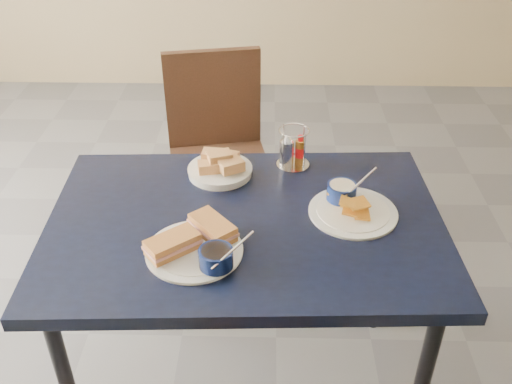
{
  "coord_description": "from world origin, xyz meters",
  "views": [
    {
      "loc": [
        -0.04,
        -1.55,
        1.74
      ],
      "look_at": [
        -0.08,
        -0.18,
        0.82
      ],
      "focal_mm": 40.0,
      "sensor_mm": 36.0,
      "label": 1
    }
  ],
  "objects_px": {
    "plantain_plate": "(349,203)",
    "bread_basket": "(220,167)",
    "condiment_caddy": "(292,150)",
    "dining_table": "(246,238)",
    "chair_far": "(221,141)",
    "sandwich_plate": "(198,245)"
  },
  "relations": [
    {
      "from": "sandwich_plate",
      "to": "plantain_plate",
      "type": "relative_size",
      "value": 1.14
    },
    {
      "from": "sandwich_plate",
      "to": "condiment_caddy",
      "type": "bearing_deg",
      "value": 60.16
    },
    {
      "from": "bread_basket",
      "to": "condiment_caddy",
      "type": "xyz_separation_m",
      "value": [
        0.23,
        0.06,
        0.03
      ]
    },
    {
      "from": "sandwich_plate",
      "to": "bread_basket",
      "type": "relative_size",
      "value": 1.45
    },
    {
      "from": "sandwich_plate",
      "to": "plantain_plate",
      "type": "bearing_deg",
      "value": 26.3
    },
    {
      "from": "dining_table",
      "to": "plantain_plate",
      "type": "relative_size",
      "value": 4.5
    },
    {
      "from": "condiment_caddy",
      "to": "chair_far",
      "type": "bearing_deg",
      "value": 116.19
    },
    {
      "from": "plantain_plate",
      "to": "sandwich_plate",
      "type": "bearing_deg",
      "value": -153.7
    },
    {
      "from": "dining_table",
      "to": "bread_basket",
      "type": "height_order",
      "value": "bread_basket"
    },
    {
      "from": "dining_table",
      "to": "sandwich_plate",
      "type": "height_order",
      "value": "sandwich_plate"
    },
    {
      "from": "bread_basket",
      "to": "dining_table",
      "type": "bearing_deg",
      "value": -69.66
    },
    {
      "from": "chair_far",
      "to": "plantain_plate",
      "type": "relative_size",
      "value": 3.41
    },
    {
      "from": "plantain_plate",
      "to": "bread_basket",
      "type": "distance_m",
      "value": 0.44
    },
    {
      "from": "plantain_plate",
      "to": "bread_basket",
      "type": "height_order",
      "value": "plantain_plate"
    },
    {
      "from": "chair_far",
      "to": "dining_table",
      "type": "bearing_deg",
      "value": -80.6
    },
    {
      "from": "plantain_plate",
      "to": "chair_far",
      "type": "bearing_deg",
      "value": 118.35
    },
    {
      "from": "chair_far",
      "to": "sandwich_plate",
      "type": "relative_size",
      "value": 2.98
    },
    {
      "from": "plantain_plate",
      "to": "bread_basket",
      "type": "relative_size",
      "value": 1.27
    },
    {
      "from": "dining_table",
      "to": "sandwich_plate",
      "type": "bearing_deg",
      "value": -129.06
    },
    {
      "from": "bread_basket",
      "to": "condiment_caddy",
      "type": "bearing_deg",
      "value": 15.05
    },
    {
      "from": "condiment_caddy",
      "to": "sandwich_plate",
      "type": "bearing_deg",
      "value": -119.84
    },
    {
      "from": "dining_table",
      "to": "plantain_plate",
      "type": "xyz_separation_m",
      "value": [
        0.3,
        0.06,
        0.09
      ]
    }
  ]
}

